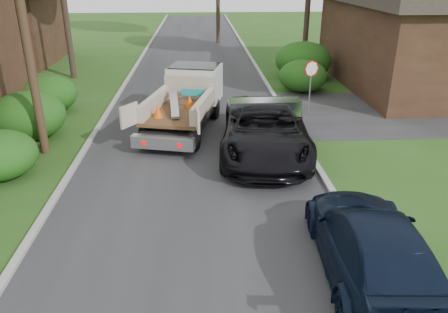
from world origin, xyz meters
name	(u,v)px	position (x,y,z in m)	size (l,w,h in m)	color
ground	(196,220)	(0.00, 0.00, 0.00)	(120.00, 120.00, 0.00)	#224D16
road	(196,109)	(0.00, 10.00, 0.00)	(8.00, 90.00, 0.02)	#28282B
curb_left	(109,110)	(-4.10, 10.00, 0.06)	(0.20, 90.00, 0.12)	#9E9E99
curb_right	(281,107)	(4.10, 10.00, 0.06)	(0.20, 90.00, 0.12)	#9E9E99
stop_sign	(311,76)	(5.20, 9.00, 1.78)	(0.71, 0.32, 2.48)	slate
utility_pole	(20,4)	(-5.48, 4.98, 5.17)	(2.42, 1.25, 10.00)	#382619
house_right	(431,28)	(13.00, 14.00, 3.16)	(9.72, 12.96, 6.20)	#361F16
hedge_left_a	(0,155)	(-6.20, 3.00, 0.77)	(2.34, 2.34, 1.53)	#114A11
hedge_left_b	(28,116)	(-6.50, 6.50, 0.94)	(2.86, 2.86, 1.87)	#114A11
hedge_left_c	(48,94)	(-6.80, 10.00, 0.85)	(2.60, 2.60, 1.70)	#114A11
hedge_right_a	(303,76)	(5.80, 13.00, 0.85)	(2.60, 2.60, 1.70)	#114A11
hedge_right_b	(303,60)	(6.50, 16.00, 1.10)	(3.38, 3.38, 2.21)	#114A11
flatbed_truck	(189,95)	(-0.26, 8.00, 1.25)	(3.87, 6.48, 2.30)	black
black_pickup	(265,129)	(2.52, 4.50, 0.91)	(3.03, 6.57, 1.83)	black
navy_suv	(372,245)	(3.80, -2.50, 0.77)	(2.17, 5.34, 1.55)	black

